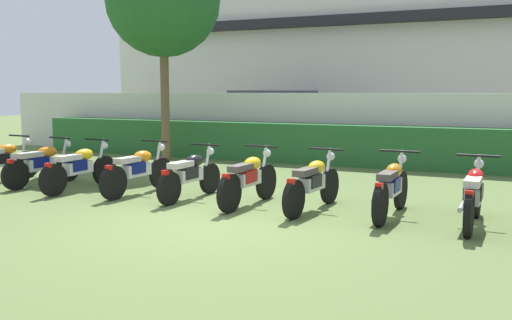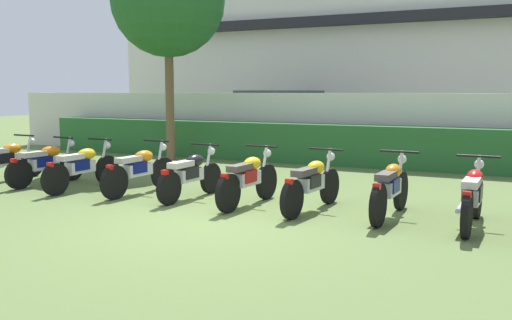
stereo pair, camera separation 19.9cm
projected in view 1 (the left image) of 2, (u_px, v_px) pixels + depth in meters
ground at (208, 223)px, 7.84m from camera, size 60.00×60.00×0.00m
building at (404, 33)px, 22.49m from camera, size 24.10×6.50×8.44m
compound_wall at (344, 128)px, 14.55m from camera, size 22.90×0.30×1.82m
hedge_row at (337, 145)px, 13.97m from camera, size 18.32×0.70×1.03m
parked_car at (277, 119)px, 18.63m from camera, size 4.61×2.32×1.89m
tree_near_inspector at (163, 0)px, 14.38m from camera, size 3.02×3.02×5.79m
motorcycle_in_row_0 at (2, 161)px, 11.37m from camera, size 0.60×1.80×0.95m
motorcycle_in_row_1 at (42, 164)px, 10.90m from camera, size 0.60×1.79×0.94m
motorcycle_in_row_2 at (80, 167)px, 10.36m from camera, size 0.60×1.92×0.95m
motorcycle_in_row_3 at (138, 170)px, 10.01m from camera, size 0.60×1.90×0.96m
motorcycle_in_row_4 at (190, 174)px, 9.54m from camera, size 0.60×1.78×0.94m
motorcycle_in_row_5 at (248, 179)px, 9.00m from camera, size 0.60×1.86×0.97m
motorcycle_in_row_6 at (313, 183)px, 8.62m from camera, size 0.60×1.92×0.95m
motorcycle_in_row_7 at (391, 187)px, 8.18m from camera, size 0.60×1.91×0.97m
motorcycle_in_row_8 at (474, 195)px, 7.61m from camera, size 0.60×1.88×0.97m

